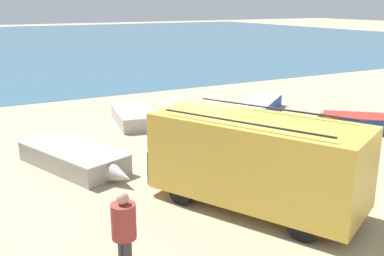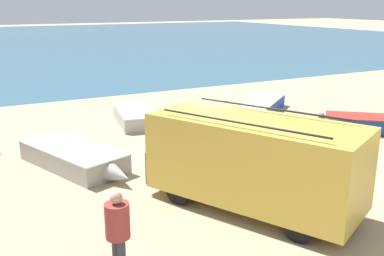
{
  "view_description": "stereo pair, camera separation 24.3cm",
  "coord_description": "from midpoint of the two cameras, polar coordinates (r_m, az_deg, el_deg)",
  "views": [
    {
      "loc": [
        -7.26,
        -11.31,
        4.97
      ],
      "look_at": [
        -0.5,
        1.09,
        1.0
      ],
      "focal_mm": 42.0,
      "sensor_mm": 36.0,
      "label": 1
    },
    {
      "loc": [
        -7.04,
        -11.42,
        4.97
      ],
      "look_at": [
        -0.5,
        1.09,
        1.0
      ],
      "focal_mm": 42.0,
      "sensor_mm": 36.0,
      "label": 2
    }
  ],
  "objects": [
    {
      "name": "ground_plane",
      "position": [
        14.32,
        3.38,
        -4.64
      ],
      "size": [
        200.0,
        200.0,
        0.0
      ],
      "primitive_type": "plane",
      "color": "tan"
    },
    {
      "name": "sea_water",
      "position": [
        63.96,
        -22.43,
        10.09
      ],
      "size": [
        120.0,
        80.0,
        0.01
      ],
      "primitive_type": "cube",
      "color": "#33607A",
      "rests_on": "ground_plane"
    },
    {
      "name": "fisherman_0",
      "position": [
        14.79,
        15.49,
        -0.54
      ],
      "size": [
        0.43,
        0.43,
        1.64
      ],
      "rotation": [
        0.0,
        0.0,
        3.91
      ],
      "color": "#5B564C",
      "rests_on": "ground_plane"
    },
    {
      "name": "fishing_rowboat_3",
      "position": [
        19.25,
        -7.77,
        1.5
      ],
      "size": [
        2.0,
        3.84,
        0.59
      ],
      "rotation": [
        0.0,
        0.0,
        1.4
      ],
      "color": "#ADA89E",
      "rests_on": "ground_plane"
    },
    {
      "name": "fishing_rowboat_6",
      "position": [
        14.4,
        -15.0,
        -3.73
      ],
      "size": [
        2.81,
        4.65,
        0.63
      ],
      "rotation": [
        0.0,
        0.0,
        5.06
      ],
      "color": "#ADA89E",
      "rests_on": "ground_plane"
    },
    {
      "name": "fisherman_1",
      "position": [
        8.41,
        -9.48,
        -12.43
      ],
      "size": [
        0.46,
        0.46,
        1.73
      ],
      "rotation": [
        0.0,
        0.0,
        0.26
      ],
      "color": "#38383D",
      "rests_on": "ground_plane"
    },
    {
      "name": "fishing_rowboat_2",
      "position": [
        19.13,
        21.04,
        0.56
      ],
      "size": [
        4.0,
        3.6,
        0.63
      ],
      "rotation": [
        0.0,
        0.0,
        2.44
      ],
      "color": "navy",
      "rests_on": "ground_plane"
    },
    {
      "name": "fishing_rowboat_5",
      "position": [
        21.01,
        8.12,
        2.65
      ],
      "size": [
        4.28,
        3.64,
        0.57
      ],
      "rotation": [
        0.0,
        0.0,
        3.81
      ],
      "color": "#234CA3",
      "rests_on": "ground_plane"
    },
    {
      "name": "parked_van",
      "position": [
        11.14,
        7.49,
        -3.95
      ],
      "size": [
        4.25,
        5.66,
        2.4
      ],
      "rotation": [
        0.0,
        0.0,
        2.04
      ],
      "color": "gold",
      "rests_on": "ground_plane"
    }
  ]
}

